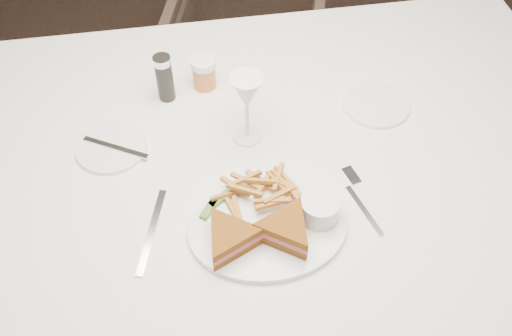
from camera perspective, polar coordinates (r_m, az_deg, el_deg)
name	(u,v)px	position (r m, az deg, el deg)	size (l,w,h in m)	color
table	(255,255)	(1.55, -0.10, -8.66)	(1.62, 1.08, 0.75)	white
chair_far	(245,56)	(2.24, -1.08, 11.09)	(0.57, 0.54, 0.59)	#443429
table_setting	(255,180)	(1.17, -0.13, -1.26)	(0.78, 0.60, 0.18)	white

